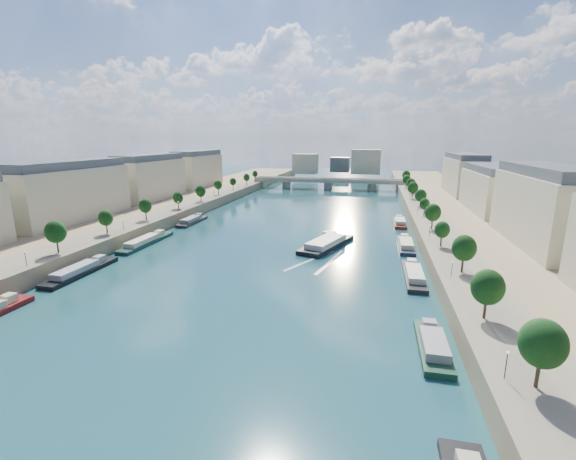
% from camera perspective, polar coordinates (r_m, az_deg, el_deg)
% --- Properties ---
extents(ground, '(700.00, 700.00, 0.00)m').
position_cam_1_polar(ground, '(155.31, -0.24, -0.40)').
color(ground, '#0E323E').
rests_on(ground, ground).
extents(quay_left, '(44.00, 520.00, 5.00)m').
position_cam_1_polar(quay_left, '(184.36, -22.63, 1.56)').
color(quay_left, '#9E8460').
rests_on(quay_left, ground).
extents(quay_right, '(44.00, 520.00, 5.00)m').
position_cam_1_polar(quay_right, '(155.77, 26.53, -0.86)').
color(quay_right, '#9E8460').
rests_on(quay_right, ground).
extents(pave_left, '(14.00, 520.00, 0.10)m').
position_cam_1_polar(pave_left, '(175.70, -18.69, 2.20)').
color(pave_left, gray).
rests_on(pave_left, quay_left).
extents(pave_right, '(14.00, 520.00, 0.10)m').
position_cam_1_polar(pave_right, '(152.23, 21.16, 0.34)').
color(pave_right, gray).
rests_on(pave_right, quay_right).
extents(trees_left, '(4.80, 268.80, 8.26)m').
position_cam_1_polar(trees_left, '(175.45, -17.93, 4.04)').
color(trees_left, '#382B1E').
rests_on(trees_left, ground).
extents(trees_right, '(4.80, 268.80, 8.26)m').
position_cam_1_polar(trees_right, '(160.63, 20.13, 3.05)').
color(trees_right, '#382B1E').
rests_on(trees_right, ground).
extents(lamps_left, '(0.36, 200.36, 4.28)m').
position_cam_1_polar(lamps_left, '(164.51, -19.21, 2.40)').
color(lamps_left, black).
rests_on(lamps_left, ground).
extents(lamps_right, '(0.36, 200.36, 4.28)m').
position_cam_1_polar(lamps_right, '(155.91, 19.36, 1.81)').
color(lamps_right, black).
rests_on(lamps_right, ground).
extents(buildings_left, '(16.00, 226.00, 23.20)m').
position_cam_1_polar(buildings_left, '(199.50, -24.09, 6.33)').
color(buildings_left, beige).
rests_on(buildings_left, ground).
extents(buildings_right, '(16.00, 226.00, 23.20)m').
position_cam_1_polar(buildings_right, '(168.30, 30.40, 4.53)').
color(buildings_right, beige).
rests_on(buildings_right, ground).
extents(skyline, '(79.00, 42.00, 22.00)m').
position_cam_1_polar(skyline, '(368.44, 8.02, 9.83)').
color(skyline, beige).
rests_on(skyline, ground).
extents(bridge, '(112.00, 12.00, 8.15)m').
position_cam_1_polar(bridge, '(290.65, 5.98, 7.05)').
color(bridge, '#C1B79E').
rests_on(bridge, ground).
extents(tour_barge, '(17.36, 30.38, 3.97)m').
position_cam_1_polar(tour_barge, '(135.82, 5.74, -2.02)').
color(tour_barge, black).
rests_on(tour_barge, ground).
extents(wake, '(15.87, 25.69, 0.04)m').
position_cam_1_polar(wake, '(120.40, 4.75, -4.59)').
color(wake, silver).
rests_on(wake, ground).
extents(moored_barges_left, '(5.00, 118.59, 3.60)m').
position_cam_1_polar(moored_barges_left, '(137.19, -23.24, -3.04)').
color(moored_barges_left, maroon).
rests_on(moored_barges_left, ground).
extents(moored_barges_right, '(5.00, 164.07, 3.60)m').
position_cam_1_polar(moored_barges_right, '(107.57, 18.31, -7.03)').
color(moored_barges_right, black).
rests_on(moored_barges_right, ground).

